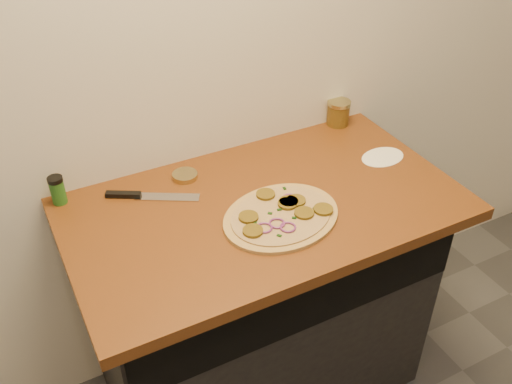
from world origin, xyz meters
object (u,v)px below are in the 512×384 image
pizza (281,215)px  chefs_knife (144,196)px  spice_shaker (58,190)px  salsa_jar (338,113)px

pizza → chefs_knife: bearing=138.8°
pizza → spice_shaker: 0.67m
pizza → chefs_knife: 0.43m
pizza → salsa_jar: size_ratio=4.54×
chefs_knife → spice_shaker: bearing=158.3°
chefs_knife → salsa_jar: (0.79, 0.11, 0.04)m
salsa_jar → spice_shaker: size_ratio=1.03×
chefs_knife → pizza: bearing=-41.2°
pizza → salsa_jar: salsa_jar is taller
salsa_jar → chefs_knife: bearing=-172.1°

